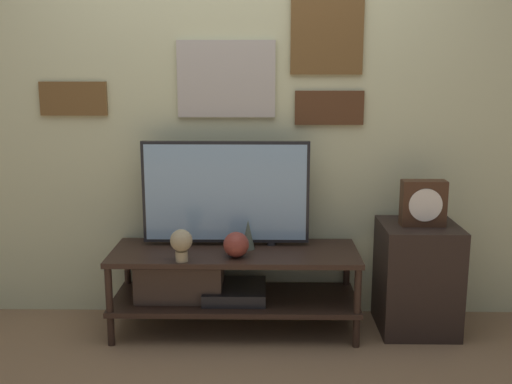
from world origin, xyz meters
TOP-DOWN VIEW (x-y plane):
  - ground_plane at (0.00, 0.00)m, footprint 12.00×12.00m
  - wall_back at (0.00, 0.60)m, footprint 6.40×0.08m
  - media_console at (-0.11, 0.29)m, footprint 1.43×0.51m
  - television at (-0.06, 0.40)m, footprint 0.98×0.05m
  - vase_round_glass at (0.01, 0.17)m, footprint 0.14×0.14m
  - vase_slim_bronze at (0.08, 0.33)m, footprint 0.08×0.08m
  - decorative_bust at (-0.28, 0.09)m, footprint 0.12×0.12m
  - side_table at (1.07, 0.32)m, footprint 0.44×0.45m
  - mantel_clock at (1.07, 0.30)m, footprint 0.25×0.11m

SIDE VIEW (x-z plane):
  - ground_plane at x=0.00m, z-range 0.00..0.00m
  - media_console at x=-0.11m, z-range 0.06..0.55m
  - side_table at x=1.07m, z-range 0.00..0.64m
  - vase_round_glass at x=0.01m, z-range 0.48..0.63m
  - vase_slim_bronze at x=0.08m, z-range 0.48..0.66m
  - decorative_bust at x=-0.28m, z-range 0.50..0.68m
  - mantel_clock at x=1.07m, z-range 0.64..0.90m
  - television at x=-0.06m, z-range 0.49..1.12m
  - wall_back at x=0.00m, z-range 0.00..2.70m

